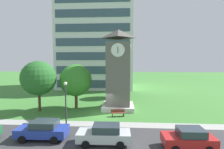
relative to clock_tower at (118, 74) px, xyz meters
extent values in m
plane|color=#3D7A33|center=(-1.93, -2.86, -5.17)|extent=(160.00, 160.00, 0.00)
cube|color=#38383A|center=(-1.93, -10.83, -5.17)|extent=(120.00, 7.20, 0.01)
cube|color=#9E9E99|center=(-1.93, -6.43, -5.17)|extent=(120.00, 1.60, 0.01)
cube|color=silver|center=(-6.28, 21.02, 6.03)|extent=(18.44, 13.55, 22.40)
cube|color=#384C60|center=(-6.28, 14.20, -3.57)|extent=(16.97, 0.10, 1.80)
cube|color=#384C60|center=(-6.28, 14.20, -0.37)|extent=(16.97, 0.10, 1.80)
cube|color=#384C60|center=(-6.28, 14.20, 2.83)|extent=(16.97, 0.10, 1.80)
cube|color=#384C60|center=(-6.28, 14.20, 6.03)|extent=(16.97, 0.10, 1.80)
cube|color=#384C60|center=(-6.28, 14.20, 9.23)|extent=(16.97, 0.10, 1.80)
cube|color=#384C60|center=(-6.28, 14.20, 12.43)|extent=(16.97, 0.10, 1.80)
cube|color=#605B56|center=(-0.01, 0.01, -0.36)|extent=(3.35, 3.35, 9.64)
cube|color=beige|center=(-0.01, 0.01, -4.87)|extent=(4.52, 4.52, 0.60)
pyramid|color=#4D4945|center=(-0.01, 0.01, 5.70)|extent=(3.69, 3.69, 1.24)
cylinder|color=white|center=(-0.01, -1.73, 3.31)|extent=(1.84, 0.12, 1.84)
cylinder|color=white|center=(1.73, 0.01, 3.31)|extent=(0.12, 1.84, 1.84)
cube|color=black|center=(-0.01, -1.80, 3.47)|extent=(0.08, 0.08, 0.55)
cube|color=black|center=(-0.01, -1.81, 3.31)|extent=(0.06, 0.05, 0.83)
cube|color=brown|center=(0.09, -3.67, -4.72)|extent=(1.85, 0.76, 0.06)
cube|color=brown|center=(0.06, -3.45, -4.49)|extent=(1.78, 0.34, 0.40)
cube|color=black|center=(-0.62, -3.79, -4.95)|extent=(0.15, 0.44, 0.45)
cube|color=black|center=(0.80, -3.56, -4.95)|extent=(0.15, 0.44, 0.45)
cylinder|color=#333338|center=(-5.14, -8.04, -2.88)|extent=(0.14, 0.14, 4.59)
sphere|color=#F2EFCC|center=(-5.14, -8.04, -0.41)|extent=(0.36, 0.36, 0.36)
cylinder|color=#513823|center=(-10.91, -2.08, -3.68)|extent=(0.36, 0.36, 3.00)
sphere|color=#266327|center=(-10.91, -2.08, -0.51)|extent=(4.75, 4.75, 4.75)
cylinder|color=#513823|center=(-0.59, 7.67, -3.84)|extent=(0.36, 0.36, 2.66)
sphere|color=#265923|center=(-0.59, 7.67, -1.11)|extent=(3.99, 3.99, 3.99)
cylinder|color=#513823|center=(-6.23, -0.19, -3.91)|extent=(0.44, 0.44, 2.53)
sphere|color=#348029|center=(-6.23, -0.19, -1.00)|extent=(4.69, 4.69, 4.69)
cube|color=#23389E|center=(-6.57, -10.34, -4.46)|extent=(4.54, 1.96, 0.76)
cube|color=#2D3842|center=(-6.34, -10.33, -3.78)|extent=(2.29, 1.68, 0.60)
cylinder|color=black|center=(-7.94, -11.28, -4.84)|extent=(0.66, 0.23, 0.66)
cylinder|color=black|center=(-7.98, -9.46, -4.84)|extent=(0.66, 0.23, 0.66)
cylinder|color=black|center=(-5.15, -11.21, -4.84)|extent=(0.66, 0.23, 0.66)
cylinder|color=black|center=(-5.19, -9.40, -4.84)|extent=(0.66, 0.23, 0.66)
cube|color=silver|center=(-0.91, -10.92, -4.46)|extent=(4.55, 1.82, 0.76)
cube|color=#2D3842|center=(-0.69, -10.92, -3.78)|extent=(2.29, 1.56, 0.60)
cylinder|color=black|center=(-2.29, -11.80, -4.84)|extent=(0.66, 0.23, 0.66)
cylinder|color=black|center=(-2.33, -10.11, -4.84)|extent=(0.66, 0.23, 0.66)
cylinder|color=black|center=(0.51, -11.73, -4.84)|extent=(0.66, 0.23, 0.66)
cylinder|color=black|center=(0.47, -10.05, -4.84)|extent=(0.66, 0.23, 0.66)
cube|color=red|center=(5.97, -11.27, -4.46)|extent=(4.10, 1.89, 0.76)
cube|color=#2D3842|center=(6.17, -11.27, -3.78)|extent=(2.06, 1.63, 0.60)
cylinder|color=black|center=(4.69, -10.42, -4.84)|extent=(0.66, 0.23, 0.66)
cylinder|color=black|center=(7.21, -10.36, -4.84)|extent=(0.66, 0.23, 0.66)
camera|label=1|loc=(0.69, -25.08, 2.00)|focal=27.74mm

